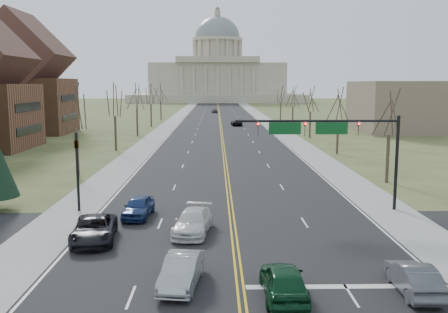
{
  "coord_description": "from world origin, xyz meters",
  "views": [
    {
      "loc": [
        -1.16,
        -23.4,
        9.56
      ],
      "look_at": [
        -0.4,
        21.3,
        3.0
      ],
      "focal_mm": 40.0,
      "sensor_mm": 36.0,
      "label": 1
    }
  ],
  "objects_px": {
    "car_far_nb": "(236,123)",
    "car_nb_outer_lead": "(413,278)",
    "car_nb_inner_lead": "(284,281)",
    "car_sb_outer_lead": "(94,229)",
    "car_sb_outer_second": "(138,207)",
    "signal_mast": "(331,135)",
    "car_sb_inner_second": "(193,222)",
    "car_sb_inner_lead": "(182,271)",
    "signal_left": "(77,163)",
    "car_far_sb": "(214,110)"
  },
  "relations": [
    {
      "from": "car_sb_inner_lead",
      "to": "car_far_nb",
      "type": "distance_m",
      "value": 91.28
    },
    {
      "from": "car_nb_inner_lead",
      "to": "signal_mast",
      "type": "bearing_deg",
      "value": -109.98
    },
    {
      "from": "car_nb_outer_lead",
      "to": "car_sb_inner_second",
      "type": "relative_size",
      "value": 0.84
    },
    {
      "from": "car_nb_outer_lead",
      "to": "car_far_sb",
      "type": "distance_m",
      "value": 142.9
    },
    {
      "from": "car_far_nb",
      "to": "car_nb_inner_lead",
      "type": "bearing_deg",
      "value": 84.72
    },
    {
      "from": "car_nb_inner_lead",
      "to": "car_sb_outer_second",
      "type": "relative_size",
      "value": 1.05
    },
    {
      "from": "signal_left",
      "to": "car_sb_outer_lead",
      "type": "relative_size",
      "value": 1.11
    },
    {
      "from": "car_nb_inner_lead",
      "to": "car_sb_inner_lead",
      "type": "bearing_deg",
      "value": -17.42
    },
    {
      "from": "signal_left",
      "to": "car_sb_inner_lead",
      "type": "xyz_separation_m",
      "value": [
        8.72,
        -14.25,
        -2.97
      ]
    },
    {
      "from": "signal_left",
      "to": "car_sb_outer_second",
      "type": "xyz_separation_m",
      "value": [
        4.77,
        -1.84,
        -2.95
      ]
    },
    {
      "from": "car_sb_inner_second",
      "to": "car_far_nb",
      "type": "xyz_separation_m",
      "value": [
        6.25,
        82.63,
        -0.07
      ]
    },
    {
      "from": "car_nb_inner_lead",
      "to": "car_far_nb",
      "type": "xyz_separation_m",
      "value": [
        1.74,
        92.48,
        -0.11
      ]
    },
    {
      "from": "car_sb_outer_lead",
      "to": "car_sb_outer_second",
      "type": "height_order",
      "value": "car_sb_outer_second"
    },
    {
      "from": "car_nb_inner_lead",
      "to": "car_far_nb",
      "type": "bearing_deg",
      "value": -91.52
    },
    {
      "from": "car_sb_inner_lead",
      "to": "car_nb_outer_lead",
      "type": "bearing_deg",
      "value": 2.08
    },
    {
      "from": "car_far_nb",
      "to": "car_sb_outer_lead",
      "type": "bearing_deg",
      "value": 77.54
    },
    {
      "from": "car_nb_inner_lead",
      "to": "car_sb_outer_lead",
      "type": "bearing_deg",
      "value": -38.99
    },
    {
      "from": "car_far_sb",
      "to": "car_nb_outer_lead",
      "type": "bearing_deg",
      "value": -90.64
    },
    {
      "from": "car_far_sb",
      "to": "car_sb_outer_lead",
      "type": "bearing_deg",
      "value": -97.43
    },
    {
      "from": "signal_left",
      "to": "car_sb_outer_lead",
      "type": "height_order",
      "value": "signal_left"
    },
    {
      "from": "signal_left",
      "to": "car_nb_inner_lead",
      "type": "distance_m",
      "value": 20.82
    },
    {
      "from": "car_sb_inner_lead",
      "to": "car_sb_outer_second",
      "type": "bearing_deg",
      "value": 114.83
    },
    {
      "from": "car_sb_inner_lead",
      "to": "car_sb_inner_second",
      "type": "bearing_deg",
      "value": 96.13
    },
    {
      "from": "signal_mast",
      "to": "car_far_nb",
      "type": "xyz_separation_m",
      "value": [
        -3.82,
        76.81,
        -5.07
      ]
    },
    {
      "from": "car_nb_outer_lead",
      "to": "car_sb_outer_lead",
      "type": "xyz_separation_m",
      "value": [
        -16.51,
        7.88,
        0.04
      ]
    },
    {
      "from": "signal_mast",
      "to": "car_nb_inner_lead",
      "type": "xyz_separation_m",
      "value": [
        -5.56,
        -15.68,
        -4.95
      ]
    },
    {
      "from": "car_nb_outer_lead",
      "to": "car_sb_outer_second",
      "type": "xyz_separation_m",
      "value": [
        -14.65,
        13.38,
        0.05
      ]
    },
    {
      "from": "car_sb_inner_lead",
      "to": "car_sb_inner_second",
      "type": "height_order",
      "value": "car_sb_inner_second"
    },
    {
      "from": "car_sb_inner_second",
      "to": "car_far_sb",
      "type": "distance_m",
      "value": 133.2
    },
    {
      "from": "car_nb_inner_lead",
      "to": "car_far_nb",
      "type": "distance_m",
      "value": 92.5
    },
    {
      "from": "signal_mast",
      "to": "car_nb_outer_lead",
      "type": "distance_m",
      "value": 16.03
    },
    {
      "from": "car_far_nb",
      "to": "car_nb_outer_lead",
      "type": "bearing_deg",
      "value": 88.47
    },
    {
      "from": "car_far_sb",
      "to": "car_sb_inner_second",
      "type": "bearing_deg",
      "value": -94.91
    },
    {
      "from": "car_far_sb",
      "to": "signal_mast",
      "type": "bearing_deg",
      "value": -90.41
    },
    {
      "from": "car_sb_inner_second",
      "to": "car_far_nb",
      "type": "distance_m",
      "value": 82.87
    },
    {
      "from": "signal_mast",
      "to": "car_far_sb",
      "type": "height_order",
      "value": "signal_mast"
    },
    {
      "from": "car_nb_outer_lead",
      "to": "car_sb_inner_second",
      "type": "height_order",
      "value": "car_sb_inner_second"
    },
    {
      "from": "signal_left",
      "to": "car_far_sb",
      "type": "bearing_deg",
      "value": 85.5
    },
    {
      "from": "car_sb_outer_lead",
      "to": "car_far_nb",
      "type": "distance_m",
      "value": 85.02
    },
    {
      "from": "car_sb_outer_second",
      "to": "car_far_sb",
      "type": "xyz_separation_m",
      "value": [
        5.24,
        129.21,
        0.02
      ]
    },
    {
      "from": "car_nb_outer_lead",
      "to": "car_sb_inner_lead",
      "type": "relative_size",
      "value": 0.97
    },
    {
      "from": "car_nb_outer_lead",
      "to": "car_nb_inner_lead",
      "type": "bearing_deg",
      "value": 5.6
    },
    {
      "from": "signal_left",
      "to": "car_far_sb",
      "type": "xyz_separation_m",
      "value": [
        10.02,
        127.37,
        -2.92
      ]
    },
    {
      "from": "car_sb_inner_second",
      "to": "signal_left",
      "type": "bearing_deg",
      "value": 154.44
    },
    {
      "from": "car_nb_inner_lead",
      "to": "car_far_sb",
      "type": "xyz_separation_m",
      "value": [
        -3.37,
        143.05,
        -0.02
      ]
    },
    {
      "from": "signal_mast",
      "to": "signal_left",
      "type": "height_order",
      "value": "signal_mast"
    },
    {
      "from": "signal_left",
      "to": "car_far_sb",
      "type": "height_order",
      "value": "signal_left"
    },
    {
      "from": "car_sb_inner_lead",
      "to": "signal_mast",
      "type": "bearing_deg",
      "value": 61.54
    },
    {
      "from": "car_nb_inner_lead",
      "to": "car_sb_inner_second",
      "type": "xyz_separation_m",
      "value": [
        -4.51,
        9.85,
        -0.05
      ]
    },
    {
      "from": "signal_left",
      "to": "car_nb_outer_lead",
      "type": "xyz_separation_m",
      "value": [
        19.43,
        -15.21,
        -2.99
      ]
    }
  ]
}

